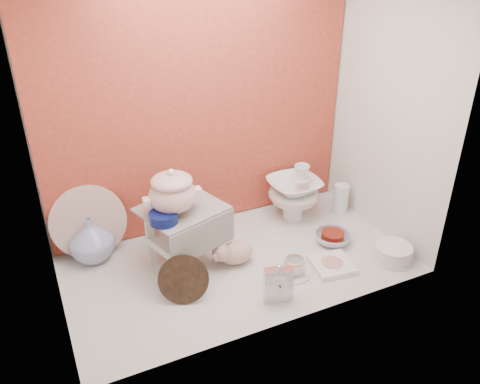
# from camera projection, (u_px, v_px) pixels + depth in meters

# --- Properties ---
(ground) EXTENTS (1.80, 1.80, 0.00)m
(ground) POSITION_uv_depth(u_px,v_px,m) (238.00, 263.00, 2.64)
(ground) COLOR silver
(ground) RESTS_ON ground
(niche_shell) EXTENTS (1.86, 1.03, 1.53)m
(niche_shell) POSITION_uv_depth(u_px,v_px,m) (222.00, 85.00, 2.34)
(niche_shell) COLOR #CB4332
(niche_shell) RESTS_ON ground
(step_stool) EXTENTS (0.48, 0.44, 0.34)m
(step_stool) POSITION_uv_depth(u_px,v_px,m) (183.00, 236.00, 2.57)
(step_stool) COLOR silver
(step_stool) RESTS_ON ground
(soup_tureen) EXTENTS (0.35, 0.35, 0.24)m
(soup_tureen) POSITION_uv_depth(u_px,v_px,m) (172.00, 191.00, 2.40)
(soup_tureen) COLOR white
(soup_tureen) RESTS_ON step_stool
(cobalt_bowl) EXTENTS (0.17, 0.17, 0.05)m
(cobalt_bowl) POSITION_uv_depth(u_px,v_px,m) (163.00, 217.00, 2.36)
(cobalt_bowl) COLOR #0A134D
(cobalt_bowl) RESTS_ON step_stool
(floral_platter) EXTENTS (0.41, 0.14, 0.40)m
(floral_platter) POSITION_uv_depth(u_px,v_px,m) (88.00, 222.00, 2.63)
(floral_platter) COLOR silver
(floral_platter) RESTS_ON ground
(blue_white_vase) EXTENTS (0.29, 0.29, 0.25)m
(blue_white_vase) POSITION_uv_depth(u_px,v_px,m) (91.00, 239.00, 2.62)
(blue_white_vase) COLOR white
(blue_white_vase) RESTS_ON ground
(lacquer_tray) EXTENTS (0.26, 0.17, 0.23)m
(lacquer_tray) POSITION_uv_depth(u_px,v_px,m) (183.00, 279.00, 2.33)
(lacquer_tray) COLOR black
(lacquer_tray) RESTS_ON ground
(mantel_clock) EXTENTS (0.15, 0.09, 0.21)m
(mantel_clock) POSITION_uv_depth(u_px,v_px,m) (278.00, 283.00, 2.33)
(mantel_clock) COLOR silver
(mantel_clock) RESTS_ON ground
(plush_pig) EXTENTS (0.27, 0.21, 0.14)m
(plush_pig) POSITION_uv_depth(u_px,v_px,m) (236.00, 252.00, 2.61)
(plush_pig) COLOR tan
(plush_pig) RESTS_ON ground
(teacup_saucer) EXTENTS (0.17, 0.17, 0.01)m
(teacup_saucer) POSITION_uv_depth(u_px,v_px,m) (294.00, 274.00, 2.55)
(teacup_saucer) COLOR white
(teacup_saucer) RESTS_ON ground
(gold_rim_teacup) EXTENTS (0.13, 0.13, 0.09)m
(gold_rim_teacup) POSITION_uv_depth(u_px,v_px,m) (294.00, 266.00, 2.53)
(gold_rim_teacup) COLOR white
(gold_rim_teacup) RESTS_ON teacup_saucer
(lattice_dish) EXTENTS (0.24, 0.24, 0.03)m
(lattice_dish) POSITION_uv_depth(u_px,v_px,m) (332.00, 265.00, 2.60)
(lattice_dish) COLOR white
(lattice_dish) RESTS_ON ground
(dinner_plate_stack) EXTENTS (0.27, 0.27, 0.09)m
(dinner_plate_stack) POSITION_uv_depth(u_px,v_px,m) (393.00, 253.00, 2.65)
(dinner_plate_stack) COLOR white
(dinner_plate_stack) RESTS_ON ground
(crystal_bowl) EXTENTS (0.25, 0.25, 0.06)m
(crystal_bowl) POSITION_uv_depth(u_px,v_px,m) (332.00, 238.00, 2.80)
(crystal_bowl) COLOR silver
(crystal_bowl) RESTS_ON ground
(clear_glass_vase) EXTENTS (0.11, 0.11, 0.19)m
(clear_glass_vase) POSITION_uv_depth(u_px,v_px,m) (341.00, 199.00, 3.08)
(clear_glass_vase) COLOR silver
(clear_glass_vase) RESTS_ON ground
(porcelain_tower) EXTENTS (0.35, 0.35, 0.35)m
(porcelain_tower) POSITION_uv_depth(u_px,v_px,m) (294.00, 192.00, 2.98)
(porcelain_tower) COLOR white
(porcelain_tower) RESTS_ON ground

